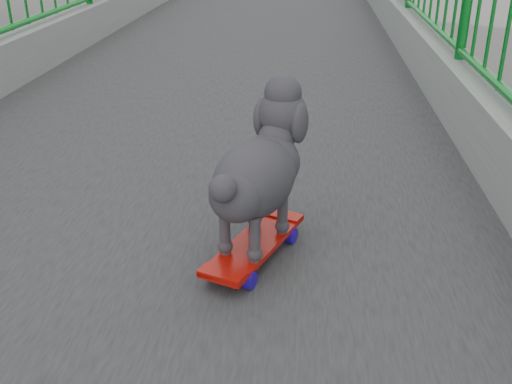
{
  "coord_description": "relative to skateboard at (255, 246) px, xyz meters",
  "views": [
    {
      "loc": [
        0.57,
        -3.4,
        8.03
      ],
      "look_at": [
        0.42,
        -1.67,
        7.22
      ],
      "focal_mm": 42.0,
      "sensor_mm": 36.0,
      "label": 1
    }
  ],
  "objects": [
    {
      "name": "railing",
      "position": [
        -0.42,
        1.72,
        0.17
      ],
      "size": [
        3.0,
        24.0,
        1.42
      ],
      "color": "gray",
      "rests_on": "footbridge"
    },
    {
      "name": "car_0",
      "position": [
        -6.42,
        9.96,
        -6.29
      ],
      "size": [
        1.79,
        4.44,
        1.51
      ],
      "primitive_type": "imported",
      "color": "#B50713",
      "rests_on": "ground"
    },
    {
      "name": "poodle",
      "position": [
        0.01,
        0.03,
        0.26
      ],
      "size": [
        0.34,
        0.52,
        0.46
      ],
      "rotation": [
        0.0,
        0.0,
        -0.38
      ],
      "color": "#2D2B30",
      "rests_on": "skateboard"
    },
    {
      "name": "car_5",
      "position": [
        -6.42,
        18.83,
        -6.34
      ],
      "size": [
        1.49,
        4.27,
        1.41
      ],
      "primitive_type": "imported",
      "color": "#B50713",
      "rests_on": "ground"
    },
    {
      "name": "skateboard",
      "position": [
        0.0,
        0.0,
        0.0
      ],
      "size": [
        0.31,
        0.5,
        0.06
      ],
      "rotation": [
        0.0,
        0.0,
        -0.38
      ],
      "color": "red",
      "rests_on": "footbridge"
    },
    {
      "name": "footbridge",
      "position": [
        -0.42,
        1.72,
        -1.83
      ],
      "size": [
        3.0,
        24.0,
        7.0
      ],
      "color": "#2D2D2F",
      "rests_on": "ground"
    }
  ]
}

